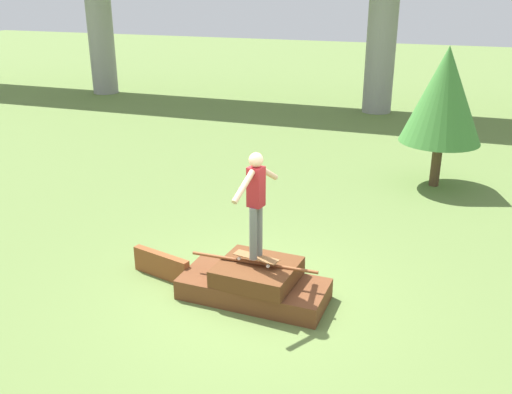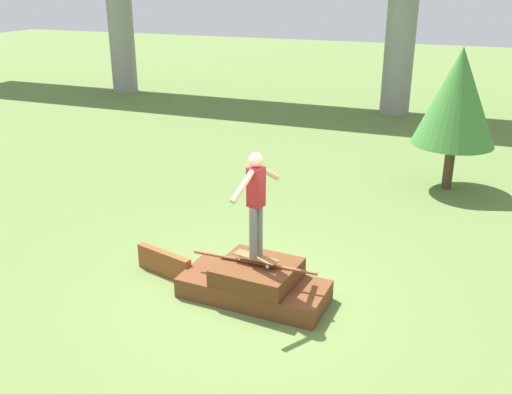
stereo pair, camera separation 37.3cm
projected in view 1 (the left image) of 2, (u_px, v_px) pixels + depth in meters
ground_plane at (254, 298)px, 9.25m from camera, size 80.00×80.00×0.00m
scrap_pile at (255, 284)px, 9.15m from camera, size 2.41×1.19×0.67m
scrap_plank_loose at (161, 265)px, 9.83m from camera, size 1.16×0.43×0.44m
skateboard at (256, 258)px, 8.96m from camera, size 0.77×0.33×0.09m
skater at (256, 198)px, 8.59m from camera, size 0.33×1.29×1.70m
tree_behind_left at (444, 95)px, 13.47m from camera, size 1.94×1.94×3.41m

